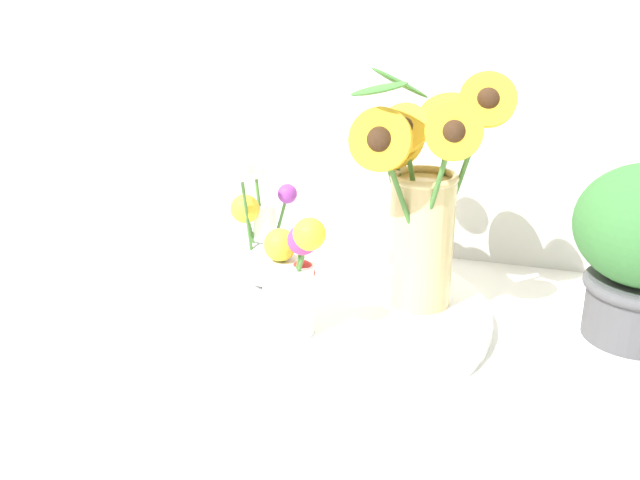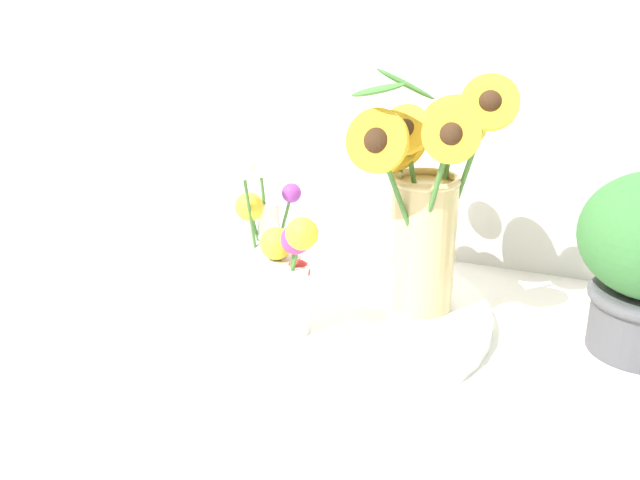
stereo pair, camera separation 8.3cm
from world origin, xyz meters
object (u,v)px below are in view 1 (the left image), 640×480
(serving_tray, at_px, (320,312))
(mason_jar_sunflowers, at_px, (420,202))
(vase_small_center, at_px, (292,280))
(vase_bulb_right, at_px, (261,239))

(serving_tray, distance_m, mason_jar_sunflowers, 0.22)
(mason_jar_sunflowers, bearing_deg, vase_small_center, -134.92)
(serving_tray, relative_size, vase_bulb_right, 2.19)
(serving_tray, height_order, vase_bulb_right, vase_bulb_right)
(mason_jar_sunflowers, bearing_deg, serving_tray, -157.35)
(vase_bulb_right, bearing_deg, serving_tray, -19.08)
(mason_jar_sunflowers, height_order, vase_small_center, mason_jar_sunflowers)
(vase_bulb_right, bearing_deg, vase_small_center, -53.76)
(mason_jar_sunflowers, relative_size, vase_small_center, 1.97)
(serving_tray, height_order, vase_small_center, vase_small_center)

